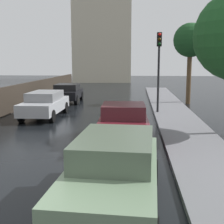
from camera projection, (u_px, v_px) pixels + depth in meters
The scene contains 6 objects.
car_silver_near_kerb at pixel (45, 104), 16.45m from camera, with size 1.78×4.38×1.37m.
car_black_mid_road at pixel (68, 92), 22.38m from camera, with size 1.98×3.97×1.35m.
car_green_far_ahead at pixel (114, 172), 6.15m from camera, with size 1.96×4.30×1.51m.
car_maroon_behind_camera at pixel (123, 124), 11.10m from camera, with size 1.90×3.85×1.47m.
traffic_light at pixel (159, 58), 16.86m from camera, with size 0.26×0.39×4.39m.
street_tree_mid at pixel (190, 41), 20.95m from camera, with size 2.32×2.32×5.57m.
Camera 1 is at (2.99, -3.69, 2.99)m, focal length 49.15 mm.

